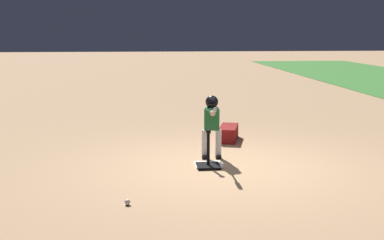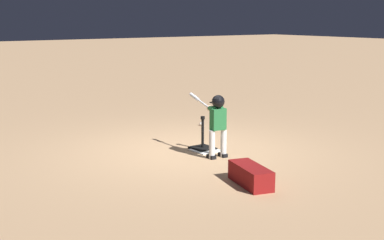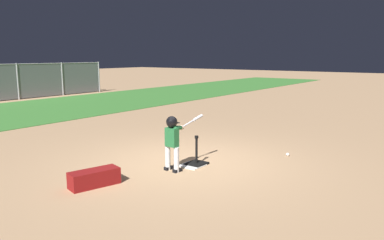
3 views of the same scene
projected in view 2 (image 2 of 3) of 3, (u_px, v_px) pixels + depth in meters
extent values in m
plane|color=tan|center=(188.00, 151.00, 9.44)|extent=(90.00, 90.00, 0.00)
cube|color=white|center=(206.00, 150.00, 9.44)|extent=(0.44, 0.44, 0.02)
cube|color=black|center=(203.00, 148.00, 9.55)|extent=(0.40, 0.36, 0.04)
cylinder|color=black|center=(203.00, 133.00, 9.50)|extent=(0.05, 0.05, 0.51)
cylinder|color=black|center=(203.00, 118.00, 9.44)|extent=(0.08, 0.08, 0.05)
cylinder|color=silver|center=(212.00, 145.00, 8.88)|extent=(0.11, 0.11, 0.48)
cube|color=black|center=(211.00, 157.00, 8.94)|extent=(0.19, 0.10, 0.06)
cylinder|color=silver|center=(224.00, 143.00, 9.00)|extent=(0.11, 0.11, 0.48)
cube|color=black|center=(223.00, 155.00, 9.05)|extent=(0.19, 0.10, 0.06)
cube|color=#236B38|center=(218.00, 119.00, 8.86)|extent=(0.16, 0.26, 0.36)
sphere|color=#DBB293|center=(218.00, 102.00, 8.81)|extent=(0.18, 0.18, 0.18)
sphere|color=black|center=(218.00, 102.00, 8.80)|extent=(0.22, 0.22, 0.22)
cube|color=black|center=(215.00, 102.00, 8.88)|extent=(0.12, 0.17, 0.01)
cylinder|color=#236B38|center=(212.00, 108.00, 8.92)|extent=(0.30, 0.17, 0.10)
cylinder|color=#236B38|center=(216.00, 108.00, 8.96)|extent=(0.30, 0.13, 0.10)
sphere|color=#DBB293|center=(209.00, 108.00, 9.06)|extent=(0.09, 0.09, 0.09)
cylinder|color=silver|center=(200.00, 101.00, 9.30)|extent=(0.61, 0.08, 0.19)
cylinder|color=silver|center=(194.00, 97.00, 9.45)|extent=(0.27, 0.08, 0.13)
cylinder|color=black|center=(210.00, 109.00, 9.04)|extent=(0.03, 0.05, 0.05)
sphere|color=white|center=(201.00, 124.00, 11.63)|extent=(0.07, 0.07, 0.07)
cube|color=maroon|center=(251.00, 175.00, 7.51)|extent=(0.89, 0.52, 0.28)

